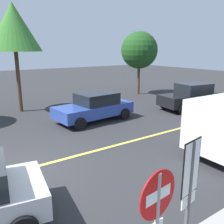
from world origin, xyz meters
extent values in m
plane|color=#2D2D30|center=(0.00, 0.00, 0.00)|extent=(80.00, 80.00, 0.00)
cube|color=#E0D14C|center=(3.00, 0.00, 0.01)|extent=(28.00, 0.16, 0.01)
cylinder|color=red|center=(0.48, -5.75, 1.96)|extent=(0.76, 0.10, 0.76)
cube|color=white|center=(0.48, -5.75, 1.96)|extent=(0.53, 0.09, 0.18)
cube|color=#4C4C51|center=(1.43, -5.57, 1.25)|extent=(0.06, 0.06, 2.50)
cube|color=white|center=(1.43, -5.57, 2.02)|extent=(0.50, 0.11, 0.95)
cube|color=black|center=(1.43, -5.57, 2.02)|extent=(0.53, 0.11, 0.99)
cube|color=white|center=(1.43, -5.57, 1.41)|extent=(0.45, 0.10, 0.20)
cylinder|color=black|center=(6.01, -2.27, 0.38)|extent=(0.77, 0.28, 0.76)
cube|color=#2D479E|center=(5.04, 3.74, 0.63)|extent=(4.54, 2.23, 0.62)
cube|color=black|center=(5.26, 3.76, 1.24)|extent=(2.24, 1.82, 0.62)
cylinder|color=black|center=(3.63, 2.68, 0.32)|extent=(0.66, 0.27, 0.64)
cylinder|color=black|center=(3.47, 4.55, 0.32)|extent=(0.66, 0.27, 0.64)
cylinder|color=black|center=(6.60, 2.93, 0.32)|extent=(0.66, 0.27, 0.64)
cylinder|color=black|center=(6.45, 4.80, 0.32)|extent=(0.66, 0.27, 0.64)
cube|color=black|center=(11.75, 2.45, 0.67)|extent=(4.49, 2.36, 0.69)
cube|color=black|center=(11.96, 2.42, 1.36)|extent=(2.25, 1.84, 0.69)
cylinder|color=black|center=(10.18, 1.76, 0.32)|extent=(0.66, 0.31, 0.64)
cylinder|color=black|center=(10.43, 3.53, 0.32)|extent=(0.66, 0.31, 0.64)
cylinder|color=black|center=(13.07, 1.36, 0.32)|extent=(0.66, 0.31, 0.64)
cylinder|color=black|center=(13.32, 3.13, 0.32)|extent=(0.66, 0.31, 0.64)
cylinder|color=black|center=(-0.52, -1.39, 0.32)|extent=(0.67, 0.32, 0.64)
cylinder|color=#513823|center=(2.27, 8.24, 1.88)|extent=(0.24, 0.24, 3.76)
cone|color=#387A2D|center=(2.27, 8.24, 5.18)|extent=(3.19, 3.19, 2.83)
cylinder|color=#513823|center=(12.51, 8.64, 1.46)|extent=(0.24, 0.24, 2.93)
sphere|color=#1E4C1C|center=(12.51, 8.64, 3.78)|extent=(3.10, 3.10, 3.10)
camera|label=1|loc=(-1.84, -7.94, 3.97)|focal=40.04mm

